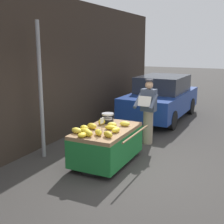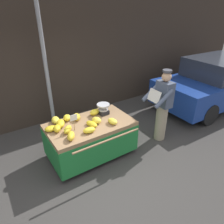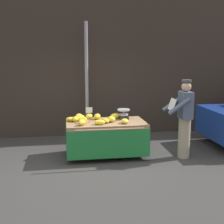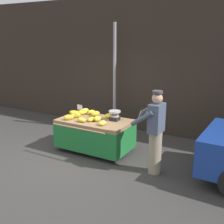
{
  "view_description": "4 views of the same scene",
  "coord_description": "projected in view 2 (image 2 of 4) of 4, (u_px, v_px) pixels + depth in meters",
  "views": [
    {
      "loc": [
        -5.28,
        -2.09,
        2.56
      ],
      "look_at": [
        0.51,
        0.71,
        1.1
      ],
      "focal_mm": 47.32,
      "sensor_mm": 36.0,
      "label": 1
    },
    {
      "loc": [
        -1.4,
        -2.56,
        2.92
      ],
      "look_at": [
        0.7,
        0.61,
        0.94
      ],
      "focal_mm": 33.15,
      "sensor_mm": 36.0,
      "label": 2
    },
    {
      "loc": [
        -0.66,
        -5.73,
        2.17
      ],
      "look_at": [
        0.34,
        0.56,
        1.02
      ],
      "focal_mm": 48.29,
      "sensor_mm": 36.0,
      "label": 3
    },
    {
      "loc": [
        3.71,
        -4.63,
        2.71
      ],
      "look_at": [
        0.73,
        0.64,
        1.06
      ],
      "focal_mm": 44.52,
      "sensor_mm": 36.0,
      "label": 4
    }
  ],
  "objects": [
    {
      "name": "vendor_person",
      "position": [
        162.0,
        106.0,
        4.7
      ],
      "size": [
        0.59,
        0.53,
        1.71
      ],
      "color": "gray",
      "rests_on": "ground"
    },
    {
      "name": "banana_bunch_4",
      "position": [
        113.0,
        121.0,
        4.16
      ],
      "size": [
        0.18,
        0.25,
        0.11
      ],
      "primitive_type": "ellipsoid",
      "rotation": [
        0.0,
        0.0,
        0.11
      ],
      "color": "yellow",
      "rests_on": "banana_cart"
    },
    {
      "name": "banana_cart",
      "position": [
        91.0,
        132.0,
        4.29
      ],
      "size": [
        1.75,
        1.21,
        0.79
      ],
      "color": "#93704C",
      "rests_on": "ground"
    },
    {
      "name": "ground_plane",
      "position": [
        99.0,
        178.0,
        3.93
      ],
      "size": [
        60.0,
        60.0,
        0.0
      ],
      "primitive_type": "plane",
      "color": "#383533"
    },
    {
      "name": "banana_bunch_1",
      "position": [
        71.0,
        136.0,
        3.68
      ],
      "size": [
        0.24,
        0.29,
        0.12
      ],
      "primitive_type": "ellipsoid",
      "rotation": [
        0.0,
        0.0,
        2.62
      ],
      "color": "gold",
      "rests_on": "banana_cart"
    },
    {
      "name": "banana_bunch_10",
      "position": [
        67.0,
        118.0,
        4.27
      ],
      "size": [
        0.22,
        0.25,
        0.12
      ],
      "primitive_type": "ellipsoid",
      "rotation": [
        0.0,
        0.0,
        2.74
      ],
      "color": "yellow",
      "rests_on": "banana_cart"
    },
    {
      "name": "banana_bunch_11",
      "position": [
        68.0,
        129.0,
        3.87
      ],
      "size": [
        0.26,
        0.26,
        0.12
      ],
      "primitive_type": "ellipsoid",
      "rotation": [
        0.0,
        0.0,
        2.36
      ],
      "color": "yellow",
      "rests_on": "banana_cart"
    },
    {
      "name": "banana_bunch_6",
      "position": [
        89.0,
        130.0,
        3.86
      ],
      "size": [
        0.25,
        0.17,
        0.11
      ],
      "primitive_type": "ellipsoid",
      "rotation": [
        0.0,
        0.0,
        1.45
      ],
      "color": "yellow",
      "rests_on": "banana_cart"
    },
    {
      "name": "banana_bunch_3",
      "position": [
        95.0,
        112.0,
        4.48
      ],
      "size": [
        0.26,
        0.19,
        0.13
      ],
      "primitive_type": "ellipsoid",
      "rotation": [
        0.0,
        0.0,
        1.77
      ],
      "color": "yellow",
      "rests_on": "banana_cart"
    },
    {
      "name": "banana_bunch_5",
      "position": [
        77.0,
        117.0,
        4.29
      ],
      "size": [
        0.22,
        0.28,
        0.13
      ],
      "primitive_type": "ellipsoid",
      "rotation": [
        0.0,
        0.0,
        2.82
      ],
      "color": "gold",
      "rests_on": "banana_cart"
    },
    {
      "name": "price_sign",
      "position": [
        74.0,
        119.0,
        3.84
      ],
      "size": [
        0.14,
        0.01,
        0.34
      ],
      "color": "#997A51",
      "rests_on": "banana_cart"
    },
    {
      "name": "back_wall",
      "position": [
        40.0,
        51.0,
        5.09
      ],
      "size": [
        16.0,
        0.24,
        3.82
      ],
      "primitive_type": "cube",
      "color": "#332821",
      "rests_on": "ground"
    },
    {
      "name": "weighing_scale",
      "position": [
        103.0,
        109.0,
        4.5
      ],
      "size": [
        0.28,
        0.28,
        0.24
      ],
      "color": "black",
      "rests_on": "banana_cart"
    },
    {
      "name": "banana_bunch_9",
      "position": [
        55.0,
        120.0,
        4.19
      ],
      "size": [
        0.2,
        0.27,
        0.12
      ],
      "primitive_type": "ellipsoid",
      "rotation": [
        0.0,
        0.0,
        2.93
      ],
      "color": "yellow",
      "rests_on": "banana_cart"
    },
    {
      "name": "banana_bunch_0",
      "position": [
        92.0,
        124.0,
        4.07
      ],
      "size": [
        0.21,
        0.31,
        0.09
      ],
      "primitive_type": "ellipsoid",
      "rotation": [
        0.0,
        0.0,
        0.24
      ],
      "color": "gold",
      "rests_on": "banana_cart"
    },
    {
      "name": "banana_bunch_7",
      "position": [
        60.0,
        123.0,
        4.07
      ],
      "size": [
        0.26,
        0.33,
        0.12
      ],
      "primitive_type": "ellipsoid",
      "rotation": [
        0.0,
        0.0,
        2.76
      ],
      "color": "gold",
      "rests_on": "banana_cart"
    },
    {
      "name": "banana_bunch_8",
      "position": [
        57.0,
        128.0,
        3.9
      ],
      "size": [
        0.21,
        0.25,
        0.12
      ],
      "primitive_type": "ellipsoid",
      "rotation": [
        0.0,
        0.0,
        2.73
      ],
      "color": "gold",
      "rests_on": "banana_cart"
    },
    {
      "name": "banana_bunch_12",
      "position": [
        51.0,
        129.0,
        3.92
      ],
      "size": [
        0.23,
        0.17,
        0.1
      ],
      "primitive_type": "ellipsoid",
      "rotation": [
        0.0,
        0.0,
        1.55
      ],
      "color": "gold",
      "rests_on": "banana_cart"
    },
    {
      "name": "banana_bunch_2",
      "position": [
        97.0,
        120.0,
        4.17
      ],
      "size": [
        0.21,
        0.24,
        0.13
      ],
      "primitive_type": "ellipsoid",
      "rotation": [
        0.0,
        0.0,
        0.26
      ],
      "color": "yellow",
      "rests_on": "banana_cart"
    },
    {
      "name": "street_pole",
      "position": [
        47.0,
        71.0,
        4.82
      ],
      "size": [
        0.09,
        0.09,
        3.09
      ],
      "primitive_type": "cylinder",
      "color": "gray",
      "rests_on": "ground"
    },
    {
      "name": "parked_car",
      "position": [
        215.0,
        82.0,
        6.52
      ],
      "size": [
        3.95,
        1.84,
        1.51
      ],
      "color": "navy",
      "rests_on": "ground"
    }
  ]
}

